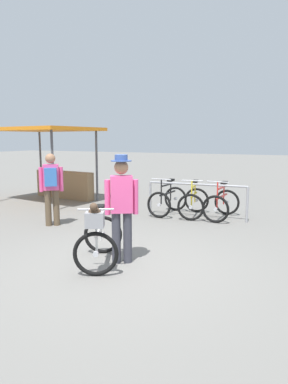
{
  "coord_description": "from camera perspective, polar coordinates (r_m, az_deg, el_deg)",
  "views": [
    {
      "loc": [
        2.57,
        -4.59,
        1.97
      ],
      "look_at": [
        -0.2,
        1.11,
        1.0
      ],
      "focal_mm": 32.75,
      "sensor_mm": 36.0,
      "label": 1
    }
  ],
  "objects": [
    {
      "name": "bike_rack_rail",
      "position": [
        8.76,
        8.52,
        -0.14
      ],
      "size": [
        2.51,
        0.22,
        0.88
      ],
      "color": "#99999E",
      "rests_on": "ground"
    },
    {
      "name": "pedestrian_with_backpack",
      "position": [
        8.12,
        -14.86,
        1.12
      ],
      "size": [
        0.47,
        0.46,
        1.64
      ],
      "color": "brown",
      "rests_on": "ground"
    },
    {
      "name": "featured_bicycle",
      "position": [
        5.47,
        -7.41,
        -7.12
      ],
      "size": [
        1.07,
        1.26,
        1.09
      ],
      "color": "black",
      "rests_on": "ground"
    },
    {
      "name": "market_stall",
      "position": [
        11.58,
        -14.45,
        5.59
      ],
      "size": [
        3.37,
        2.68,
        2.3
      ],
      "color": "#4C4C51",
      "rests_on": "ground"
    },
    {
      "name": "racked_bike_black",
      "position": [
        9.19,
        3.87,
        -1.35
      ],
      "size": [
        0.72,
        1.14,
        0.97
      ],
      "color": "black",
      "rests_on": "ground"
    },
    {
      "name": "racked_bike_red",
      "position": [
        8.86,
        12.5,
        -1.92
      ],
      "size": [
        0.7,
        1.11,
        0.97
      ],
      "color": "black",
      "rests_on": "ground"
    },
    {
      "name": "racked_bike_yellow",
      "position": [
        9.0,
        8.11,
        -1.63
      ],
      "size": [
        0.83,
        1.19,
        0.97
      ],
      "color": "black",
      "rests_on": "ground"
    },
    {
      "name": "ground_plane",
      "position": [
        5.62,
        -3.2,
        -11.84
      ],
      "size": [
        80.0,
        80.0,
        0.0
      ],
      "primitive_type": "plane",
      "color": "slate"
    },
    {
      "name": "person_with_featured_bike",
      "position": [
        5.5,
        -3.67,
        -2.02
      ],
      "size": [
        0.46,
        0.35,
        1.72
      ],
      "color": "#383842",
      "rests_on": "ground"
    }
  ]
}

